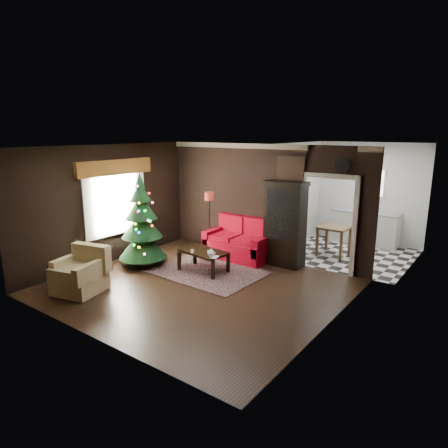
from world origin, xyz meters
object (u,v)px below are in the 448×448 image
Objects in this scene: loveseat at (239,239)px; armchair at (79,270)px; christmas_tree at (142,222)px; coffee_table at (203,261)px; wall_clock at (343,166)px; teapot at (211,253)px; kitchen_table at (334,241)px; curio_cabinet at (285,226)px; floor_lamp at (210,222)px.

loveseat is 3.84m from armchair.
coffee_table is (1.42, 0.51, -0.80)m from christmas_tree.
coffee_table is 3.64m from wall_clock.
teapot is 0.23× the size of kitchen_table.
loveseat is 2.27× the size of kitchen_table.
armchair reaches higher than coffee_table.
christmas_tree reaches higher than coffee_table.
curio_cabinet reaches higher than loveseat.
curio_cabinet is 2.03m from floor_lamp.
loveseat is at bearing 4.78° from floor_lamp.
loveseat reaches higher than coffee_table.
coffee_table is 1.41× the size of kitchen_table.
coffee_table is (-0.09, -1.26, -0.25)m from loveseat.
loveseat is at bearing 56.18° from armchair.
curio_cabinet is at bearing 10.83° from loveseat.
floor_lamp is 8.80× the size of teapot.
armchair is at bearing -83.44° from christmas_tree.
curio_cabinet is 3.32m from christmas_tree.
coffee_table is at bearing -57.36° from floor_lamp.
wall_clock is at bearing 8.37° from floor_lamp.
curio_cabinet reaches higher than teapot.
coffee_table is 3.31× the size of wall_clock.
floor_lamp is 1.83m from christmas_tree.
christmas_tree reaches higher than kitchen_table.
wall_clock reaches higher than christmas_tree.
teapot is (1.84, 0.25, -0.48)m from christmas_tree.
floor_lamp is (-0.85, -0.07, 0.33)m from loveseat.
curio_cabinet is 4.58m from armchair.
loveseat is 1.55m from teapot.
floor_lamp is at bearing 129.39° from teapot.
teapot is (0.33, -1.52, 0.07)m from loveseat.
wall_clock is at bearing -66.25° from kitchen_table.
kitchen_table reaches higher than coffee_table.
loveseat reaches higher than armchair.
christmas_tree is 1.92m from teapot.
kitchen_table is at bearing 45.44° from armchair.
curio_cabinet is 1.79× the size of coffee_table.
loveseat is at bearing 49.52° from christmas_tree.
kitchen_table is (1.89, 2.91, 0.12)m from coffee_table.
floor_lamp is at bearing 68.79° from armchair.
teapot is at bearing 38.17° from armchair.
coffee_table is at bearing 19.64° from christmas_tree.
wall_clock is at bearing 33.66° from armchair.
curio_cabinet reaches higher than armchair.
coffee_table is 0.59m from teapot.
armchair is (-1.29, -3.62, -0.04)m from loveseat.
wall_clock reaches higher than curio_cabinet.
curio_cabinet is 0.89× the size of christmas_tree.
christmas_tree is 12.41× the size of teapot.
wall_clock is (3.20, 0.47, 1.55)m from floor_lamp.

